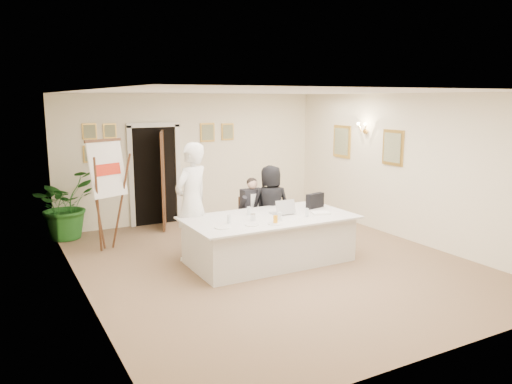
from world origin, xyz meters
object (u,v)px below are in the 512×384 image
Objects in this scene: laptop_bag at (315,201)px; laptop at (282,206)px; oj_glass at (275,220)px; standing_man at (192,202)px; seated_man at (253,211)px; steel_jug at (253,217)px; conference_table at (269,239)px; potted_palm at (65,204)px; standing_woman at (271,205)px; flip_chart at (105,201)px; paper_stack at (321,213)px.

laptop is at bearing 175.00° from laptop_bag.
laptop_bag reaches higher than oj_glass.
laptop is (1.36, -0.66, -0.08)m from standing_man.
seated_man is at bearing 121.89° from laptop_bag.
steel_jug is at bearing -162.09° from laptop.
standing_man reaches higher than conference_table.
potted_palm reaches higher than laptop.
seated_man is 0.35m from standing_woman.
laptop_bag reaches higher than conference_table.
steel_jug is (-0.60, -1.13, 0.19)m from seated_man.
laptop is at bearing 16.44° from conference_table.
potted_palm is 3.60× the size of laptop_bag.
flip_chart is 2.77m from steel_jug.
laptop is (2.54, -1.83, 0.00)m from flip_chart.
seated_man is at bearing 163.09° from standing_man.
potted_palm is (-0.53, 1.23, -0.23)m from flip_chart.
oj_glass is (2.63, -3.60, 0.17)m from potted_palm.
oj_glass is at bearing -53.91° from potted_palm.
laptop_bag is (3.30, -1.72, -0.00)m from flip_chart.
paper_stack is 2.30× the size of oj_glass.
conference_table is 0.58m from steel_jug.
potted_palm is at bearing 126.46° from steel_jug.
standing_man reaches higher than flip_chart.
laptop reaches higher than steel_jug.
steel_jug is (0.70, -0.86, -0.17)m from standing_man.
standing_woman reaches higher than potted_palm.
flip_chart reaches higher than paper_stack.
seated_man reaches higher than conference_table.
flip_chart is 5.25× the size of laptop_bag.
standing_man is (1.18, -1.17, 0.09)m from flip_chart.
standing_woman reaches higher than conference_table.
paper_stack is at bearing 120.73° from standing_woman.
seated_man is 2.66m from flip_chart.
laptop is 1.25× the size of paper_stack.
laptop is at bearing 125.73° from standing_man.
flip_chart is 1.66m from standing_man.
oj_glass is (2.10, -2.37, -0.07)m from flip_chart.
laptop is 3.40× the size of steel_jug.
standing_woman is at bearing 107.85° from paper_stack.
laptop_bag is (0.81, -0.82, 0.27)m from seated_man.
flip_chart is at bearing 132.86° from steel_jug.
standing_woman is (2.77, -1.07, -0.16)m from flip_chart.
laptop reaches higher than oj_glass.
paper_stack is at bearing -28.58° from laptop.
steel_jug is (-0.89, -0.96, 0.08)m from standing_woman.
potted_palm is at bearing -21.99° from standing_woman.
seated_man is 0.65× the size of flip_chart.
paper_stack is at bearing -125.43° from laptop_bag.
seated_man is 1.41m from paper_stack.
standing_man is 2.97m from potted_palm.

